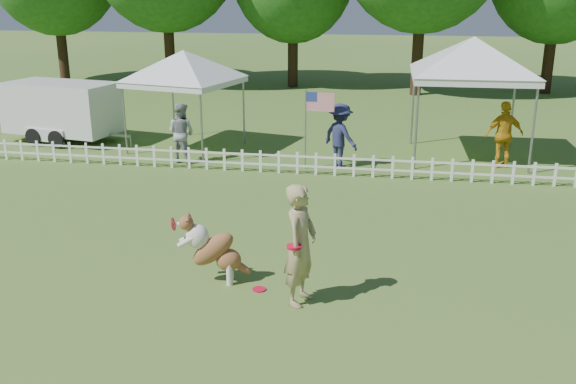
% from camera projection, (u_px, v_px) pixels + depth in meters
% --- Properties ---
extents(ground, '(120.00, 120.00, 0.00)m').
position_uv_depth(ground, '(244.00, 291.00, 10.48)').
color(ground, '#315A1C').
rests_on(ground, ground).
extents(picket_fence, '(22.00, 0.08, 0.60)m').
position_uv_depth(picket_fence, '(307.00, 163.00, 16.95)').
color(picket_fence, white).
rests_on(picket_fence, ground).
extents(handler, '(0.62, 0.79, 1.94)m').
position_uv_depth(handler, '(301.00, 245.00, 9.85)').
color(handler, tan).
rests_on(handler, ground).
extents(dog, '(1.21, 0.58, 1.20)m').
position_uv_depth(dog, '(214.00, 249.00, 10.63)').
color(dog, brown).
rests_on(dog, ground).
extents(frisbee_on_turf, '(0.23, 0.23, 0.02)m').
position_uv_depth(frisbee_on_turf, '(259.00, 289.00, 10.53)').
color(frisbee_on_turf, red).
rests_on(frisbee_on_turf, ground).
extents(canopy_tent_left, '(3.39, 3.39, 2.92)m').
position_uv_depth(canopy_tent_left, '(186.00, 101.00, 19.33)').
color(canopy_tent_left, white).
rests_on(canopy_tent_left, ground).
extents(canopy_tent_right, '(3.34, 3.34, 3.38)m').
position_uv_depth(canopy_tent_right, '(469.00, 100.00, 18.24)').
color(canopy_tent_right, white).
rests_on(canopy_tent_right, ground).
extents(cargo_trailer, '(4.65, 2.70, 1.92)m').
position_uv_depth(cargo_trailer, '(62.00, 111.00, 20.47)').
color(cargo_trailer, white).
rests_on(cargo_trailer, ground).
extents(flag_pole, '(0.83, 0.16, 2.15)m').
position_uv_depth(flag_pole, '(306.00, 130.00, 17.28)').
color(flag_pole, gray).
rests_on(flag_pole, ground).
extents(spectator_a, '(0.96, 0.84, 1.69)m').
position_uv_depth(spectator_a, '(181.00, 133.00, 18.00)').
color(spectator_a, '#97989C').
rests_on(spectator_a, ground).
extents(spectator_b, '(1.30, 1.23, 1.76)m').
position_uv_depth(spectator_b, '(340.00, 136.00, 17.48)').
color(spectator_b, '#23264C').
rests_on(spectator_b, ground).
extents(spectator_c, '(1.16, 0.73, 1.83)m').
position_uv_depth(spectator_c, '(504.00, 135.00, 17.45)').
color(spectator_c, orange).
rests_on(spectator_c, ground).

